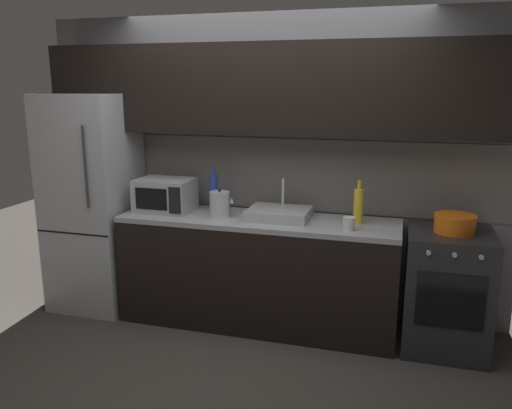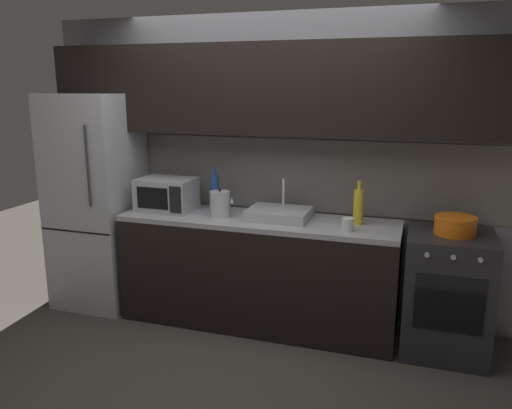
{
  "view_description": "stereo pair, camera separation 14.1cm",
  "coord_description": "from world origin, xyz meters",
  "px_view_note": "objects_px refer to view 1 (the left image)",
  "views": [
    {
      "loc": [
        1.08,
        -2.89,
        1.94
      ],
      "look_at": [
        -0.02,
        0.9,
        1.01
      ],
      "focal_mm": 35.97,
      "sensor_mm": 36.0,
      "label": 1
    },
    {
      "loc": [
        1.21,
        -2.85,
        1.94
      ],
      "look_at": [
        -0.02,
        0.9,
        1.01
      ],
      "focal_mm": 35.97,
      "sensor_mm": 36.0,
      "label": 2
    }
  ],
  "objects_px": {
    "mug_clear": "(349,224)",
    "oven_range": "(446,291)",
    "kettle": "(220,204)",
    "wine_bottle_blue": "(214,192)",
    "refrigerator": "(94,202)",
    "wine_bottle_yellow": "(358,205)",
    "microwave": "(165,195)",
    "cooking_pot": "(455,224)"
  },
  "relations": [
    {
      "from": "kettle",
      "to": "cooking_pot",
      "type": "distance_m",
      "value": 1.77
    },
    {
      "from": "cooking_pot",
      "to": "wine_bottle_blue",
      "type": "bearing_deg",
      "value": 176.16
    },
    {
      "from": "wine_bottle_yellow",
      "to": "mug_clear",
      "type": "distance_m",
      "value": 0.23
    },
    {
      "from": "oven_range",
      "to": "cooking_pot",
      "type": "bearing_deg",
      "value": 5.52
    },
    {
      "from": "refrigerator",
      "to": "oven_range",
      "type": "distance_m",
      "value": 2.98
    },
    {
      "from": "microwave",
      "to": "kettle",
      "type": "distance_m",
      "value": 0.52
    },
    {
      "from": "oven_range",
      "to": "microwave",
      "type": "distance_m",
      "value": 2.34
    },
    {
      "from": "mug_clear",
      "to": "oven_range",
      "type": "bearing_deg",
      "value": 11.45
    },
    {
      "from": "microwave",
      "to": "cooking_pot",
      "type": "distance_m",
      "value": 2.28
    },
    {
      "from": "wine_bottle_blue",
      "to": "mug_clear",
      "type": "xyz_separation_m",
      "value": [
        1.15,
        -0.27,
        -0.11
      ]
    },
    {
      "from": "wine_bottle_yellow",
      "to": "refrigerator",
      "type": "bearing_deg",
      "value": -178.4
    },
    {
      "from": "kettle",
      "to": "cooking_pot",
      "type": "height_order",
      "value": "kettle"
    },
    {
      "from": "kettle",
      "to": "cooking_pot",
      "type": "bearing_deg",
      "value": 1.67
    },
    {
      "from": "wine_bottle_blue",
      "to": "cooking_pot",
      "type": "relative_size",
      "value": 1.29
    },
    {
      "from": "oven_range",
      "to": "wine_bottle_yellow",
      "type": "xyz_separation_m",
      "value": [
        -0.67,
        0.06,
        0.59
      ]
    },
    {
      "from": "oven_range",
      "to": "mug_clear",
      "type": "distance_m",
      "value": 0.89
    },
    {
      "from": "refrigerator",
      "to": "wine_bottle_yellow",
      "type": "xyz_separation_m",
      "value": [
        2.27,
        0.06,
        0.11
      ]
    },
    {
      "from": "wine_bottle_blue",
      "to": "cooking_pot",
      "type": "bearing_deg",
      "value": -3.84
    },
    {
      "from": "microwave",
      "to": "cooking_pot",
      "type": "relative_size",
      "value": 1.59
    },
    {
      "from": "kettle",
      "to": "wine_bottle_blue",
      "type": "height_order",
      "value": "wine_bottle_blue"
    },
    {
      "from": "mug_clear",
      "to": "refrigerator",
      "type": "bearing_deg",
      "value": 176.22
    },
    {
      "from": "microwave",
      "to": "cooking_pot",
      "type": "bearing_deg",
      "value": -0.46
    },
    {
      "from": "refrigerator",
      "to": "kettle",
      "type": "xyz_separation_m",
      "value": [
        1.19,
        -0.05,
        0.07
      ]
    },
    {
      "from": "microwave",
      "to": "wine_bottle_yellow",
      "type": "xyz_separation_m",
      "value": [
        1.59,
        0.04,
        0.0
      ]
    },
    {
      "from": "microwave",
      "to": "kettle",
      "type": "bearing_deg",
      "value": -7.78
    },
    {
      "from": "microwave",
      "to": "kettle",
      "type": "xyz_separation_m",
      "value": [
        0.51,
        -0.07,
        -0.03
      ]
    },
    {
      "from": "wine_bottle_yellow",
      "to": "mug_clear",
      "type": "bearing_deg",
      "value": -102.31
    },
    {
      "from": "oven_range",
      "to": "kettle",
      "type": "xyz_separation_m",
      "value": [
        -1.75,
        -0.05,
        0.55
      ]
    },
    {
      "from": "refrigerator",
      "to": "wine_bottle_blue",
      "type": "height_order",
      "value": "refrigerator"
    },
    {
      "from": "microwave",
      "to": "wine_bottle_blue",
      "type": "xyz_separation_m",
      "value": [
        0.39,
        0.11,
        0.02
      ]
    },
    {
      "from": "oven_range",
      "to": "wine_bottle_yellow",
      "type": "bearing_deg",
      "value": 174.54
    },
    {
      "from": "wine_bottle_blue",
      "to": "mug_clear",
      "type": "relative_size",
      "value": 3.85
    },
    {
      "from": "kettle",
      "to": "mug_clear",
      "type": "height_order",
      "value": "kettle"
    },
    {
      "from": "refrigerator",
      "to": "microwave",
      "type": "height_order",
      "value": "refrigerator"
    },
    {
      "from": "wine_bottle_yellow",
      "to": "cooking_pot",
      "type": "relative_size",
      "value": 1.16
    },
    {
      "from": "cooking_pot",
      "to": "kettle",
      "type": "bearing_deg",
      "value": -178.33
    },
    {
      "from": "refrigerator",
      "to": "wine_bottle_yellow",
      "type": "relative_size",
      "value": 5.54
    },
    {
      "from": "kettle",
      "to": "wine_bottle_yellow",
      "type": "distance_m",
      "value": 1.08
    },
    {
      "from": "oven_range",
      "to": "cooking_pot",
      "type": "height_order",
      "value": "cooking_pot"
    },
    {
      "from": "wine_bottle_yellow",
      "to": "cooking_pot",
      "type": "distance_m",
      "value": 0.7
    },
    {
      "from": "oven_range",
      "to": "microwave",
      "type": "xyz_separation_m",
      "value": [
        -2.26,
        0.02,
        0.58
      ]
    },
    {
      "from": "refrigerator",
      "to": "cooking_pot",
      "type": "relative_size",
      "value": 6.43
    }
  ]
}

